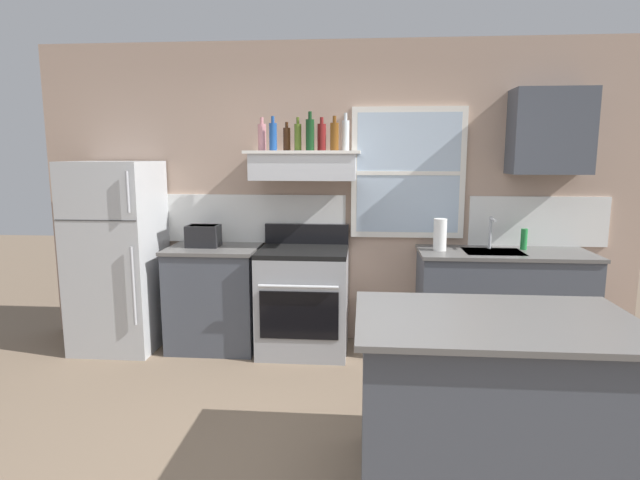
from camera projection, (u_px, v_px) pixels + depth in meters
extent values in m
plane|color=#7A6651|center=(311.00, 480.00, 2.78)|extent=(16.00, 16.00, 0.00)
cube|color=tan|center=(335.00, 195.00, 4.76)|extent=(5.40, 0.06, 2.70)
cube|color=white|center=(211.00, 218.00, 4.85)|extent=(2.50, 0.02, 0.44)
cube|color=white|center=(538.00, 221.00, 4.60)|extent=(1.20, 0.02, 0.44)
cube|color=white|center=(408.00, 173.00, 4.62)|extent=(1.00, 0.04, 1.15)
cube|color=silver|center=(408.00, 173.00, 4.61)|extent=(0.90, 0.01, 1.05)
cube|color=white|center=(408.00, 173.00, 4.60)|extent=(0.90, 0.02, 0.04)
cube|color=#B7BABC|center=(118.00, 256.00, 4.61)|extent=(0.70, 0.68, 1.66)
cube|color=#333333|center=(95.00, 220.00, 4.22)|extent=(0.69, 0.00, 0.01)
cylinder|color=#A5A8AD|center=(133.00, 286.00, 4.25)|extent=(0.02, 0.02, 0.65)
cylinder|color=#A5A8AD|center=(128.00, 192.00, 4.13)|extent=(0.02, 0.02, 0.33)
cube|color=#474C56|center=(215.00, 299.00, 4.67)|extent=(0.76, 0.60, 0.88)
cube|color=#605E5B|center=(213.00, 249.00, 4.59)|extent=(0.79, 0.63, 0.03)
cube|color=black|center=(203.00, 236.00, 4.59)|extent=(0.28, 0.20, 0.19)
cube|color=black|center=(203.00, 226.00, 4.58)|extent=(0.24, 0.16, 0.01)
cube|color=black|center=(187.00, 232.00, 4.60)|extent=(0.02, 0.03, 0.02)
cube|color=#9EA0A5|center=(303.00, 303.00, 4.56)|extent=(0.76, 0.64, 0.87)
cube|color=black|center=(303.00, 251.00, 4.49)|extent=(0.76, 0.64, 0.04)
cube|color=black|center=(307.00, 234.00, 4.76)|extent=(0.76, 0.06, 0.18)
cube|color=black|center=(299.00, 316.00, 4.24)|extent=(0.65, 0.01, 0.40)
cylinder|color=silver|center=(298.00, 287.00, 4.17)|extent=(0.65, 0.03, 0.03)
cube|color=silver|center=(304.00, 167.00, 4.47)|extent=(0.88, 0.48, 0.22)
cube|color=#262628|center=(301.00, 177.00, 4.26)|extent=(0.75, 0.02, 0.04)
cube|color=white|center=(304.00, 152.00, 4.45)|extent=(0.96, 0.52, 0.02)
cylinder|color=#C67F84|center=(262.00, 137.00, 4.49)|extent=(0.07, 0.07, 0.23)
cylinder|color=#C67F84|center=(262.00, 121.00, 4.47)|extent=(0.03, 0.03, 0.06)
cylinder|color=#1E478C|center=(273.00, 137.00, 4.41)|extent=(0.07, 0.07, 0.23)
cylinder|color=#1E478C|center=(273.00, 120.00, 4.39)|extent=(0.03, 0.03, 0.06)
cylinder|color=#381E0F|center=(287.00, 139.00, 4.46)|extent=(0.06, 0.06, 0.19)
cylinder|color=#381E0F|center=(287.00, 125.00, 4.45)|extent=(0.03, 0.03, 0.05)
cylinder|color=#4C601E|center=(298.00, 137.00, 4.42)|extent=(0.06, 0.06, 0.22)
cylinder|color=#4C601E|center=(298.00, 121.00, 4.40)|extent=(0.03, 0.03, 0.06)
cylinder|color=#143819|center=(310.00, 135.00, 4.38)|extent=(0.07, 0.07, 0.26)
cylinder|color=#143819|center=(310.00, 115.00, 4.35)|extent=(0.03, 0.03, 0.06)
cylinder|color=maroon|center=(322.00, 137.00, 4.47)|extent=(0.07, 0.07, 0.23)
cylinder|color=maroon|center=(322.00, 121.00, 4.45)|extent=(0.03, 0.03, 0.06)
cylinder|color=brown|center=(334.00, 137.00, 4.35)|extent=(0.07, 0.07, 0.23)
cylinder|color=brown|center=(335.00, 119.00, 4.33)|extent=(0.03, 0.03, 0.06)
cylinder|color=silver|center=(345.00, 136.00, 4.43)|extent=(0.06, 0.06, 0.25)
cylinder|color=silver|center=(346.00, 117.00, 4.40)|extent=(0.03, 0.03, 0.06)
cube|color=#474C56|center=(502.00, 305.00, 4.46)|extent=(1.40, 0.60, 0.88)
cube|color=#605E5B|center=(505.00, 253.00, 4.39)|extent=(1.43, 0.63, 0.03)
cube|color=#B7BABC|center=(493.00, 252.00, 4.37)|extent=(0.48, 0.36, 0.01)
cylinder|color=silver|center=(490.00, 233.00, 4.49)|extent=(0.03, 0.03, 0.28)
cylinder|color=silver|center=(493.00, 220.00, 4.39)|extent=(0.02, 0.16, 0.02)
cylinder|color=white|center=(440.00, 235.00, 4.41)|extent=(0.11, 0.11, 0.27)
cylinder|color=#268C3F|center=(524.00, 239.00, 4.45)|extent=(0.06, 0.06, 0.18)
cube|color=#474C56|center=(492.00, 406.00, 2.67)|extent=(1.32, 0.82, 0.88)
cube|color=#605E5B|center=(497.00, 321.00, 2.60)|extent=(1.40, 0.90, 0.03)
cube|color=#474C56|center=(550.00, 132.00, 4.33)|extent=(0.64, 0.32, 0.70)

